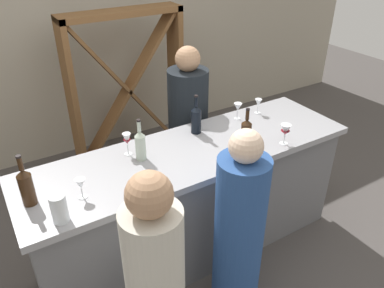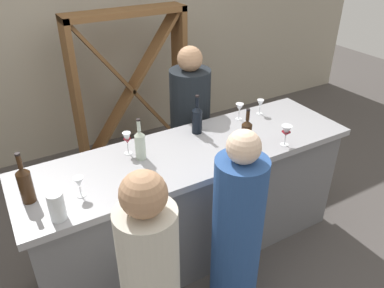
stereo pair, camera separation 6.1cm
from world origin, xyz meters
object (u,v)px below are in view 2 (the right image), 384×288
Objects in this scene: wine_glass_far_center at (239,108)px; water_pitcher at (57,206)px; wine_bottle_second_left_clear_pale at (140,144)px; wine_glass_near_left at (286,132)px; wine_bottle_second_right_amber_brown at (246,133)px; wine_glass_near_right at (127,139)px; wine_glass_far_left at (260,104)px; person_left_guest at (237,235)px; wine_rack at (131,89)px; person_right_guest at (190,135)px; wine_bottle_leftmost_amber_brown at (25,183)px; wine_bottle_center_near_black at (197,119)px; wine_glass_near_center at (79,183)px.

water_pitcher is (-1.63, -0.51, -0.02)m from wine_glass_far_center.
wine_bottle_second_left_clear_pale is 1.80× the size of water_pitcher.
wine_glass_far_center is at bearing 94.59° from wine_glass_near_left.
wine_glass_near_right is (-0.80, 0.35, 0.00)m from wine_bottle_second_right_amber_brown.
person_left_guest is at bearing -134.46° from wine_glass_far_left.
wine_rack reaches higher than person_right_guest.
wine_bottle_second_left_clear_pale is 1.08m from wine_glass_near_left.
wine_rack is at bearing 70.55° from wine_bottle_second_left_clear_pale.
wine_bottle_leftmost_amber_brown is 1.76m from wine_glass_far_center.
wine_glass_near_right is at bearing 37.36° from water_pitcher.
wine_bottle_center_near_black is 0.42m from wine_bottle_second_right_amber_brown.
wine_bottle_second_right_amber_brown is at bearing 4.71° from water_pitcher.
wine_bottle_leftmost_amber_brown is 1.35m from person_left_guest.
wine_glass_near_right is (-0.05, 0.11, -0.00)m from wine_bottle_second_left_clear_pale.
water_pitcher is 1.14m from person_left_guest.
person_left_guest is (-0.62, -0.86, -0.42)m from wine_glass_far_center.
wine_bottle_second_right_amber_brown is 0.88m from person_right_guest.
wine_glass_far_center is (0.43, 0.02, -0.02)m from wine_bottle_center_near_black.
person_left_guest is at bearing -125.77° from wine_glass_far_center.
wine_glass_near_center is (0.28, -0.11, -0.03)m from wine_bottle_leftmost_amber_brown.
wine_bottle_second_right_amber_brown is at bearing -5.10° from wine_bottle_leftmost_amber_brown.
wine_bottle_second_right_amber_brown is at bearing -119.87° from wine_glass_far_center.
wine_glass_far_left is at bearing 1.86° from wine_glass_near_right.
person_left_guest is at bearing -95.13° from wine_rack.
wine_bottle_center_near_black is at bearing 18.29° from wine_glass_near_center.
wine_bottle_second_left_clear_pale is at bearing 162.47° from wine_bottle_second_right_amber_brown.
person_left_guest reaches higher than wine_glass_near_center.
wine_glass_near_left is (0.27, -0.13, -0.01)m from wine_bottle_second_right_amber_brown.
wine_glass_near_center is at bearing 45.93° from person_left_guest.
wine_glass_near_right is 1.28× the size of wine_glass_far_left.
wine_bottle_leftmost_amber_brown is 1.10× the size of wine_bottle_second_right_amber_brown.
wine_bottle_second_right_amber_brown is at bearing -138.96° from wine_glass_far_left.
wine_bottle_leftmost_amber_brown is 0.28m from water_pitcher.
person_right_guest is at bearing 23.58° from wine_bottle_leftmost_amber_brown.
person_right_guest reaches higher than wine_glass_near_right.
wine_glass_near_center is at bearing -20.59° from wine_bottle_leftmost_amber_brown.
wine_bottle_center_near_black reaches higher than wine_glass_near_left.
wine_rack is at bearing 103.33° from wine_glass_near_left.
water_pitcher is (-1.40, -0.12, -0.03)m from wine_bottle_second_right_amber_brown.
wine_glass_far_left is 0.22m from wine_glass_far_center.
person_right_guest is at bearing 67.09° from wine_bottle_center_near_black.
wine_bottle_second_left_clear_pale is 2.20× the size of wine_glass_far_center.
wine_glass_far_left is at bearing 7.26° from wine_bottle_second_left_clear_pale.
wine_glass_far_left is (0.64, -1.42, 0.23)m from wine_rack.
person_right_guest is (0.18, 0.42, -0.39)m from wine_bottle_center_near_black.
wine_rack is 1.57m from wine_glass_far_left.
wine_glass_near_left is 0.95× the size of wine_glass_near_right.
wine_bottle_leftmost_amber_brown is at bearing -128.51° from wine_rack.
person_right_guest reaches higher than wine_bottle_center_near_black.
wine_glass_near_right reaches higher than wine_glass_near_center.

